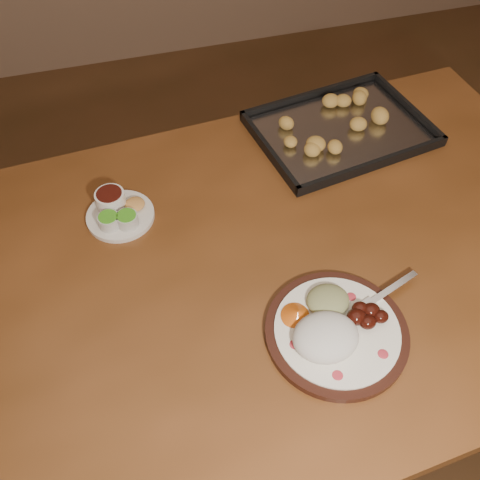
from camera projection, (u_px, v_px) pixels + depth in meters
name	position (u px, v px, depth m)	size (l,w,h in m)	color
ground	(272.00, 399.00, 1.65)	(4.00, 4.00, 0.00)	brown
dining_table	(254.00, 291.00, 1.13)	(1.56, 1.01, 0.75)	brown
dinner_plate	(334.00, 329.00, 0.94)	(0.32, 0.25, 0.06)	black
condiment_saucer	(118.00, 211.00, 1.11)	(0.14, 0.14, 0.05)	silver
baking_tray	(340.00, 129.00, 1.29)	(0.44, 0.36, 0.04)	black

